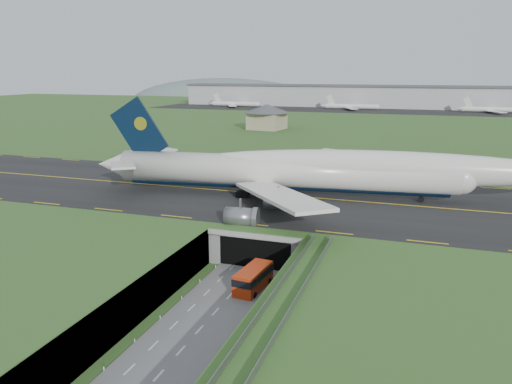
% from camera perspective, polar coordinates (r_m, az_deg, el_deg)
% --- Properties ---
extents(ground, '(900.00, 900.00, 0.00)m').
position_cam_1_polar(ground, '(74.62, -2.18, -10.99)').
color(ground, '#386026').
rests_on(ground, ground).
extents(airfield_deck, '(800.00, 800.00, 6.00)m').
position_cam_1_polar(airfield_deck, '(73.42, -2.20, -8.86)').
color(airfield_deck, gray).
rests_on(airfield_deck, ground).
extents(trench_road, '(12.00, 75.00, 0.20)m').
position_cam_1_polar(trench_road, '(68.33, -4.48, -13.37)').
color(trench_road, slate).
rests_on(trench_road, ground).
extents(taxiway, '(800.00, 44.00, 0.18)m').
position_cam_1_polar(taxiway, '(102.42, 4.38, -0.52)').
color(taxiway, black).
rests_on(taxiway, airfield_deck).
extents(tunnel_portal, '(17.00, 22.30, 6.00)m').
position_cam_1_polar(tunnel_portal, '(88.12, 1.69, -4.72)').
color(tunnel_portal, gray).
rests_on(tunnel_portal, ground).
extents(guideway, '(3.00, 53.00, 7.05)m').
position_cam_1_polar(guideway, '(52.87, 1.68, -15.54)').
color(guideway, '#A8A8A3').
rests_on(guideway, ground).
extents(jumbo_jet, '(97.03, 61.60, 20.54)m').
position_cam_1_polar(jumbo_jet, '(101.01, 6.93, 2.39)').
color(jumbo_jet, silver).
rests_on(jumbo_jet, ground).
extents(shuttle_tram, '(3.85, 8.28, 3.26)m').
position_cam_1_polar(shuttle_tram, '(73.49, -0.31, -9.85)').
color(shuttle_tram, red).
rests_on(shuttle_tram, ground).
extents(service_building, '(22.96, 22.96, 11.00)m').
position_cam_1_polar(service_building, '(221.23, 1.26, 8.84)').
color(service_building, tan).
rests_on(service_building, ground).
extents(cargo_terminal, '(320.00, 67.00, 15.60)m').
position_cam_1_polar(cargo_terminal, '(363.93, 15.11, 10.50)').
color(cargo_terminal, '#B2B2B2').
rests_on(cargo_terminal, ground).
extents(distant_hills, '(700.00, 91.00, 60.00)m').
position_cam_1_polar(distant_hills, '(496.13, 23.59, 8.49)').
color(distant_hills, slate).
rests_on(distant_hills, ground).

